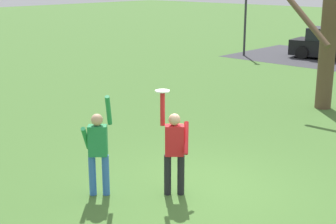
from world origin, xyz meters
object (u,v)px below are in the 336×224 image
at_px(person_catcher, 174,147).
at_px(frisbee_disc, 162,91).
at_px(parked_car_black, 332,45).
at_px(bare_tree_tall, 330,32).
at_px(lamppost_by_lot, 246,7).
at_px(person_defender, 98,147).

relative_size(person_catcher, frisbee_disc, 7.59).
relative_size(parked_car_black, bare_tree_tall, 0.79).
relative_size(parked_car_black, lamppost_by_lot, 1.01).
bearing_deg(lamppost_by_lot, person_catcher, -60.21).
xyz_separation_m(frisbee_disc, bare_tree_tall, (-0.65, 8.42, 0.37)).
bearing_deg(parked_car_black, frisbee_disc, -81.93).
distance_m(bare_tree_tall, lamppost_by_lot, 11.30).
bearing_deg(frisbee_disc, person_defender, -136.94).
xyz_separation_m(person_catcher, frisbee_disc, (-0.16, -0.15, 1.11)).
bearing_deg(lamppost_by_lot, person_defender, -64.58).
distance_m(frisbee_disc, parked_car_black, 18.88).
relative_size(person_catcher, parked_car_black, 0.48).
distance_m(frisbee_disc, bare_tree_tall, 8.45).
relative_size(frisbee_disc, parked_car_black, 0.06).
distance_m(person_catcher, bare_tree_tall, 8.44).
height_order(person_defender, parked_car_black, person_defender).
height_order(person_defender, bare_tree_tall, bare_tree_tall).
height_order(frisbee_disc, parked_car_black, frisbee_disc).
bearing_deg(person_defender, parked_car_black, 58.88).
xyz_separation_m(person_defender, frisbee_disc, (0.91, 0.85, 1.11)).
bearing_deg(bare_tree_tall, parked_car_black, 113.69).
bearing_deg(parked_car_black, person_catcher, -81.32).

